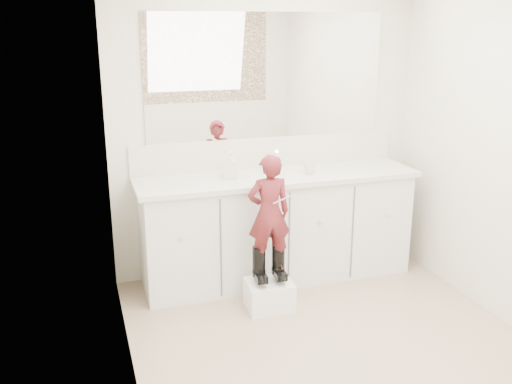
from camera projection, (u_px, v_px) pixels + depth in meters
name	position (u px, v px, depth m)	size (l,w,h in m)	color
floor	(340.00, 352.00, 3.70)	(3.00, 3.00, 0.00)	#7F6853
wall_back	(267.00, 130.00, 4.73)	(2.60, 2.60, 0.00)	beige
wall_left	(125.00, 193.00, 2.98)	(3.00, 3.00, 0.00)	beige
vanity_cabinet	(277.00, 229.00, 4.70)	(2.20, 0.55, 0.85)	silver
countertop	(278.00, 177.00, 4.56)	(2.28, 0.58, 0.04)	beige
backsplash	(267.00, 152.00, 4.77)	(2.28, 0.03, 0.25)	beige
mirror	(267.00, 77.00, 4.59)	(2.00, 0.02, 1.00)	white
faucet	(271.00, 164.00, 4.69)	(0.08, 0.08, 0.10)	silver
cup	(310.00, 167.00, 4.58)	(0.11, 0.11, 0.11)	beige
soap_bottle	(231.00, 165.00, 4.42)	(0.10, 0.10, 0.21)	beige
step_stool	(269.00, 295.00, 4.25)	(0.33, 0.28, 0.21)	white
boot_left	(259.00, 265.00, 4.18)	(0.10, 0.19, 0.28)	black
boot_right	(278.00, 262.00, 4.22)	(0.10, 0.19, 0.28)	black
toddler	(269.00, 213.00, 4.09)	(0.32, 0.21, 0.86)	maroon
toothbrush	(282.00, 200.00, 4.00)	(0.01, 0.01, 0.14)	#EC5C8E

